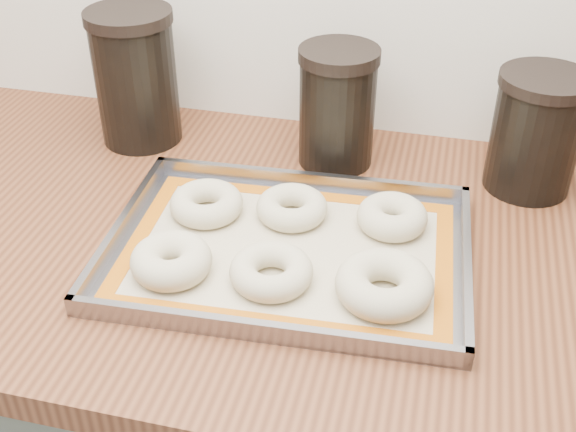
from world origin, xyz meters
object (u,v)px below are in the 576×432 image
(bagel_back_right, at_px, (392,217))
(canister_right, at_px, (536,132))
(bagel_back_left, at_px, (206,204))
(baking_tray, at_px, (288,250))
(canister_mid, at_px, (337,107))
(bagel_back_mid, at_px, (292,207))
(canister_left, at_px, (136,77))
(bagel_front_mid, at_px, (271,271))
(bagel_front_left, at_px, (171,260))
(bagel_front_right, at_px, (384,284))

(bagel_back_right, xyz_separation_m, canister_right, (0.18, 0.16, 0.07))
(bagel_back_left, xyz_separation_m, bagel_back_right, (0.25, 0.03, 0.00))
(baking_tray, xyz_separation_m, canister_mid, (0.02, 0.25, 0.09))
(bagel_back_mid, bearing_deg, canister_left, 149.46)
(bagel_front_mid, distance_m, canister_right, 0.44)
(bagel_front_left, distance_m, canister_right, 0.54)
(bagel_back_mid, relative_size, canister_right, 0.56)
(bagel_front_right, height_order, canister_right, canister_right)
(bagel_front_left, relative_size, canister_mid, 0.55)
(bagel_back_mid, distance_m, bagel_back_right, 0.14)
(bagel_front_left, xyz_separation_m, bagel_front_mid, (0.12, 0.01, -0.00))
(baking_tray, relative_size, bagel_front_right, 4.08)
(bagel_front_left, distance_m, bagel_front_mid, 0.12)
(bagel_front_right, bearing_deg, bagel_back_left, 155.78)
(bagel_front_mid, bearing_deg, canister_left, 133.88)
(bagel_front_left, height_order, bagel_back_left, bagel_front_left)
(canister_left, distance_m, canister_right, 0.61)
(canister_mid, bearing_deg, bagel_back_left, -126.76)
(bagel_back_right, bearing_deg, bagel_front_left, -147.55)
(baking_tray, height_order, bagel_front_right, bagel_front_right)
(bagel_back_left, xyz_separation_m, canister_right, (0.43, 0.19, 0.07))
(bagel_back_left, distance_m, canister_mid, 0.25)
(baking_tray, distance_m, canister_left, 0.41)
(bagel_front_mid, xyz_separation_m, canister_mid, (0.02, 0.31, 0.07))
(bagel_front_mid, distance_m, bagel_front_right, 0.14)
(bagel_front_mid, xyz_separation_m, canister_right, (0.31, 0.31, 0.07))
(bagel_front_left, relative_size, bagel_back_left, 1.00)
(bagel_front_mid, distance_m, bagel_back_left, 0.17)
(bagel_back_left, relative_size, bagel_back_right, 1.07)
(canister_left, height_order, canister_right, canister_left)
(bagel_front_mid, distance_m, bagel_back_right, 0.20)
(bagel_back_left, height_order, canister_mid, canister_mid)
(canister_mid, bearing_deg, bagel_back_right, -57.01)
(bagel_back_mid, height_order, canister_left, canister_left)
(bagel_back_left, relative_size, canister_right, 0.57)
(canister_mid, bearing_deg, bagel_front_right, -69.51)
(canister_right, bearing_deg, bagel_back_right, -137.94)
(bagel_front_mid, relative_size, bagel_back_right, 1.08)
(baking_tray, height_order, bagel_back_right, bagel_back_right)
(bagel_back_mid, distance_m, canister_mid, 0.19)
(bagel_back_mid, bearing_deg, bagel_back_left, -170.73)
(bagel_back_right, xyz_separation_m, canister_left, (-0.43, 0.17, 0.08))
(bagel_front_mid, height_order, bagel_back_right, bagel_back_right)
(baking_tray, distance_m, bagel_back_mid, 0.08)
(bagel_front_mid, distance_m, canister_mid, 0.32)
(baking_tray, height_order, bagel_back_left, bagel_back_left)
(bagel_front_left, xyz_separation_m, bagel_back_right, (0.25, 0.16, -0.00))
(baking_tray, relative_size, bagel_front_mid, 4.66)
(bagel_front_mid, relative_size, canister_right, 0.58)
(bagel_front_mid, height_order, canister_left, canister_left)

